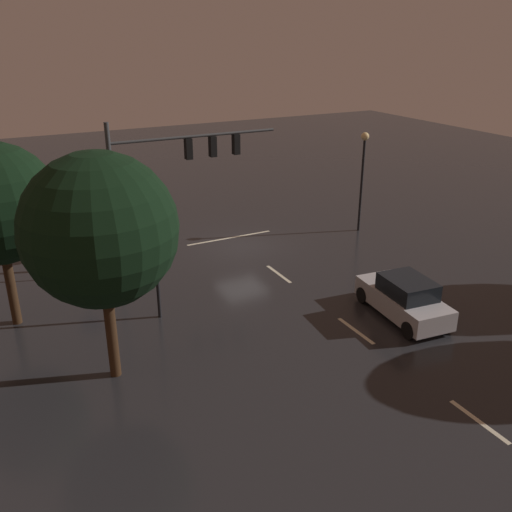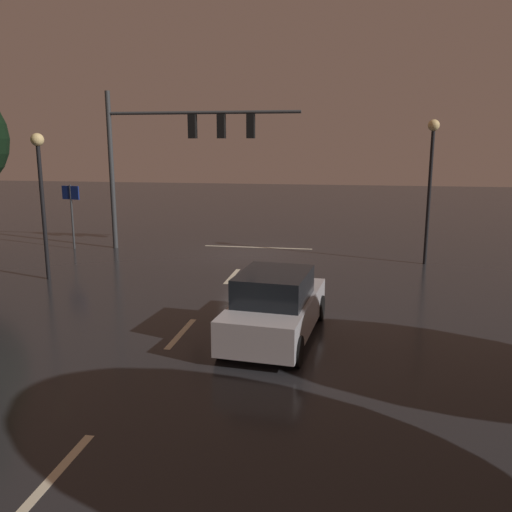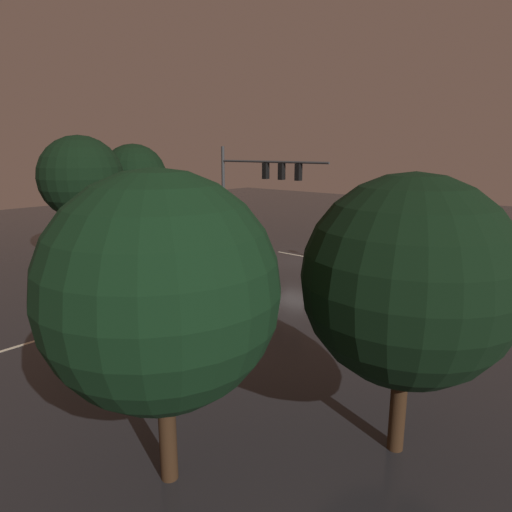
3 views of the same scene
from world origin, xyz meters
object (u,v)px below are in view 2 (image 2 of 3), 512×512
traffic_signal_assembly (177,141)px  street_lamp_right_kerb (41,178)px  route_sign (71,203)px  car_approaching (275,307)px  street_lamp_left_kerb (431,166)px

traffic_signal_assembly → street_lamp_right_kerb: 6.65m
route_sign → traffic_signal_assembly: bearing=-173.9°
car_approaching → street_lamp_right_kerb: size_ratio=0.89×
traffic_signal_assembly → route_sign: bearing=6.1°
traffic_signal_assembly → route_sign: 5.57m
street_lamp_right_kerb → route_sign: size_ratio=1.74×
car_approaching → traffic_signal_assembly: bearing=-60.7°
street_lamp_right_kerb → route_sign: (1.88, -5.31, -1.45)m
car_approaching → street_lamp_left_kerb: 10.78m
street_lamp_left_kerb → street_lamp_right_kerb: street_lamp_left_kerb is taller
car_approaching → route_sign: route_sign is taller
car_approaching → street_lamp_right_kerb: street_lamp_right_kerb is taller
car_approaching → street_lamp_left_kerb: bearing=-117.3°
street_lamp_left_kerb → route_sign: size_ratio=1.93×
street_lamp_right_kerb → traffic_signal_assembly: bearing=-116.9°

